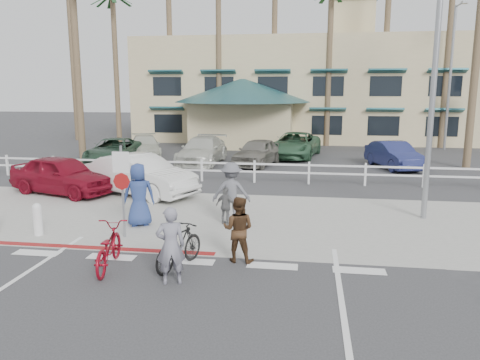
% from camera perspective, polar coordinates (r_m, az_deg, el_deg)
% --- Properties ---
extents(ground, '(140.00, 140.00, 0.00)m').
position_cam_1_polar(ground, '(11.02, -6.93, -11.00)').
color(ground, '#333335').
extents(bike_path, '(12.00, 16.00, 0.01)m').
position_cam_1_polar(bike_path, '(9.28, -10.32, -15.49)').
color(bike_path, '#333335').
rests_on(bike_path, ground).
extents(sidewalk_plaza, '(22.00, 7.00, 0.01)m').
position_cam_1_polar(sidewalk_plaza, '(15.17, -2.42, -4.70)').
color(sidewalk_plaza, gray).
rests_on(sidewalk_plaza, ground).
extents(cross_street, '(40.00, 5.00, 0.01)m').
position_cam_1_polar(cross_street, '(18.99, -0.14, -1.46)').
color(cross_street, '#333335').
rests_on(cross_street, ground).
extents(parking_lot, '(50.00, 16.00, 0.01)m').
position_cam_1_polar(parking_lot, '(28.27, 2.76, 2.67)').
color(parking_lot, '#333335').
rests_on(parking_lot, ground).
extents(curb_red, '(7.00, 0.25, 0.02)m').
position_cam_1_polar(curb_red, '(13.12, -18.36, -7.79)').
color(curb_red, maroon).
rests_on(curb_red, ground).
extents(rail_fence, '(29.40, 0.16, 1.00)m').
position_cam_1_polar(rail_fence, '(20.78, 2.05, 1.01)').
color(rail_fence, silver).
rests_on(rail_fence, ground).
extents(building, '(28.00, 16.00, 11.30)m').
position_cam_1_polar(building, '(40.86, 7.59, 13.11)').
color(building, '#CDBB8C').
rests_on(building, ground).
extents(sign_post, '(0.50, 0.10, 2.90)m').
position_cam_1_polar(sign_post, '(13.33, -14.13, -0.84)').
color(sign_post, gray).
rests_on(sign_post, ground).
extents(bollard_0, '(0.26, 0.26, 0.95)m').
position_cam_1_polar(bollard_0, '(14.52, -23.43, -4.42)').
color(bollard_0, silver).
rests_on(bollard_0, ground).
extents(streetlight_0, '(0.60, 2.00, 9.00)m').
position_cam_1_polar(streetlight_0, '(15.78, 22.60, 11.61)').
color(streetlight_0, gray).
rests_on(streetlight_0, ground).
extents(streetlight_1, '(0.60, 2.00, 9.50)m').
position_cam_1_polar(streetlight_1, '(35.07, 24.22, 11.14)').
color(streetlight_1, gray).
rests_on(streetlight_1, ground).
extents(palm_0, '(4.00, 4.00, 15.00)m').
position_cam_1_polar(palm_0, '(40.60, -19.82, 15.21)').
color(palm_0, '#133218').
rests_on(palm_0, ground).
extents(palm_1, '(4.00, 4.00, 13.00)m').
position_cam_1_polar(palm_1, '(37.91, -14.94, 14.30)').
color(palm_1, '#133218').
rests_on(palm_1, ground).
extents(palm_2, '(4.00, 4.00, 16.00)m').
position_cam_1_polar(palm_2, '(37.62, -8.58, 16.86)').
color(palm_2, '#133218').
rests_on(palm_2, ground).
extents(palm_3, '(4.00, 4.00, 14.00)m').
position_cam_1_polar(palm_3, '(35.60, -2.61, 15.69)').
color(palm_3, '#133218').
rests_on(palm_3, ground).
extents(palm_4, '(4.00, 4.00, 15.00)m').
position_cam_1_polar(palm_4, '(36.10, 4.21, 16.40)').
color(palm_4, '#133218').
rests_on(palm_4, ground).
extents(palm_5, '(4.00, 4.00, 13.00)m').
position_cam_1_polar(palm_5, '(34.93, 10.84, 14.78)').
color(palm_5, '#133218').
rests_on(palm_5, ground).
extents(palm_6, '(4.00, 4.00, 17.00)m').
position_cam_1_polar(palm_6, '(36.47, 17.49, 17.47)').
color(palm_6, '#133218').
rests_on(palm_6, ground).
extents(palm_7, '(4.00, 4.00, 14.00)m').
position_cam_1_polar(palm_7, '(36.14, 24.08, 14.70)').
color(palm_7, '#133218').
rests_on(palm_7, ground).
extents(palm_10, '(4.00, 4.00, 12.00)m').
position_cam_1_polar(palm_10, '(27.99, -19.32, 14.31)').
color(palm_10, '#133218').
rests_on(palm_10, ground).
extents(palm_11, '(4.00, 4.00, 14.00)m').
position_cam_1_polar(palm_11, '(27.25, 27.11, 15.96)').
color(palm_11, '#133218').
rests_on(palm_11, ground).
extents(bike_red, '(0.98, 2.05, 1.03)m').
position_cam_1_polar(bike_red, '(11.35, -15.78, -7.90)').
color(bike_red, maroon).
rests_on(bike_red, ground).
extents(rider_red, '(0.72, 0.59, 1.70)m').
position_cam_1_polar(rider_red, '(10.11, -8.45, -7.93)').
color(rider_red, slate).
rests_on(rider_red, ground).
extents(bike_black, '(1.07, 1.80, 1.04)m').
position_cam_1_polar(bike_black, '(11.05, -7.43, -8.05)').
color(bike_black, black).
rests_on(bike_black, ground).
extents(rider_black, '(0.84, 0.69, 1.61)m').
position_cam_1_polar(rider_black, '(11.29, -0.21, -6.03)').
color(rider_black, '#402917').
rests_on(rider_black, ground).
extents(pedestrian_a, '(1.27, 0.81, 1.86)m').
position_cam_1_polar(pedestrian_a, '(14.76, -1.07, -1.42)').
color(pedestrian_a, '#5A5B62').
rests_on(pedestrian_a, ground).
extents(pedestrian_child, '(0.74, 0.51, 1.17)m').
position_cam_1_polar(pedestrian_child, '(14.37, -1.73, -3.19)').
color(pedestrian_child, '#5D5D5D').
rests_on(pedestrian_child, ground).
extents(pedestrian_b, '(1.12, 0.96, 1.94)m').
position_cam_1_polar(pedestrian_b, '(14.48, -12.24, -1.78)').
color(pedestrian_b, navy).
rests_on(pedestrian_b, ground).
extents(car_white_sedan, '(5.11, 3.53, 1.60)m').
position_cam_1_polar(car_white_sedan, '(18.71, -12.11, 0.58)').
color(car_white_sedan, silver).
rests_on(car_white_sedan, ground).
extents(car_red_compact, '(4.84, 3.10, 1.53)m').
position_cam_1_polar(car_red_compact, '(19.85, -20.85, 0.60)').
color(car_red_compact, maroon).
rests_on(car_red_compact, ground).
extents(lot_car_0, '(2.95, 5.32, 1.41)m').
position_cam_1_polar(lot_car_0, '(27.07, -15.12, 3.42)').
color(lot_car_0, '#233F2D').
rests_on(lot_car_0, ground).
extents(lot_car_1, '(2.22, 5.17, 1.49)m').
position_cam_1_polar(lot_car_1, '(26.11, -4.62, 3.59)').
color(lot_car_1, beige).
rests_on(lot_car_1, ground).
extents(lot_car_2, '(2.66, 4.56, 1.46)m').
position_cam_1_polar(lot_car_2, '(25.47, 2.11, 3.40)').
color(lot_car_2, slate).
rests_on(lot_car_2, ground).
extents(lot_car_3, '(2.68, 4.50, 1.40)m').
position_cam_1_polar(lot_car_3, '(25.86, 18.24, 2.90)').
color(lot_car_3, navy).
rests_on(lot_car_3, ground).
extents(lot_car_4, '(3.33, 4.82, 1.29)m').
position_cam_1_polar(lot_car_4, '(29.44, -11.51, 4.06)').
color(lot_car_4, beige).
rests_on(lot_car_4, ground).
extents(lot_car_5, '(3.35, 5.76, 1.51)m').
position_cam_1_polar(lot_car_5, '(28.76, 6.71, 4.26)').
color(lot_car_5, '#325C3F').
rests_on(lot_car_5, ground).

